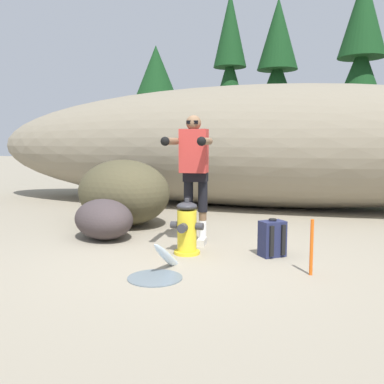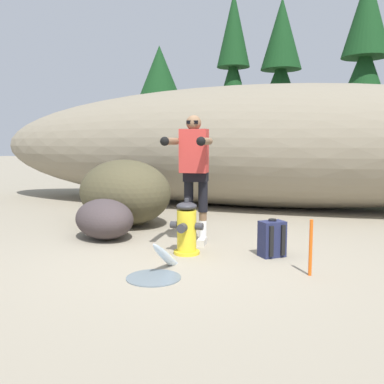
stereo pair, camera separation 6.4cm
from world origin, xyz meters
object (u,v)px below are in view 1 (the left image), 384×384
Objects in this scene: utility_worker at (194,163)px; boulder_mid at (104,219)px; boulder_large at (124,192)px; spare_backpack at (272,239)px; fire_hydrant at (187,229)px; survey_stake at (312,247)px.

boulder_mid is (-1.37, -0.04, -0.83)m from utility_worker.
spare_backpack is at bearing -24.72° from boulder_large.
fire_hydrant is 0.40× the size of utility_worker.
utility_worker is at bearing 1.55° from boulder_mid.
boulder_large is at bearing 101.16° from boulder_mid.
spare_backpack is at bearing 128.12° from survey_stake.
fire_hydrant is 0.69× the size of boulder_mid.
fire_hydrant is at bearing 165.21° from survey_stake.
spare_backpack is (1.08, -0.23, -0.90)m from utility_worker.
boulder_mid is 3.06m from survey_stake.
fire_hydrant reaches higher than survey_stake.
survey_stake reaches higher than boulder_mid.
boulder_large is (-2.65, 1.22, 0.34)m from spare_backpack.
boulder_large is at bearing 149.50° from survey_stake.
fire_hydrant reaches higher than spare_backpack.
boulder_mid is at bearing 44.65° from spare_backpack.
utility_worker is (-0.05, 0.46, 0.79)m from fire_hydrant.
boulder_large reaches higher than fire_hydrant.
survey_stake is (3.15, -1.85, -0.25)m from boulder_large.
utility_worker is 1.01× the size of boulder_large.
utility_worker is 1.97m from survey_stake.
boulder_large is 3.66m from survey_stake.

